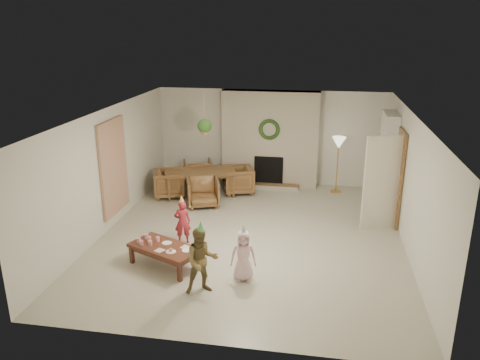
% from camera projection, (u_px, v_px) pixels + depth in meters
% --- Properties ---
extents(floor, '(7.00, 7.00, 0.00)m').
position_uv_depth(floor, '(251.00, 236.00, 9.63)').
color(floor, '#B7B29E').
rests_on(floor, ground).
extents(ceiling, '(7.00, 7.00, 0.00)m').
position_uv_depth(ceiling, '(252.00, 114.00, 8.85)').
color(ceiling, white).
rests_on(ceiling, wall_back).
extents(wall_back, '(7.00, 0.00, 7.00)m').
position_uv_depth(wall_back, '(271.00, 137.00, 12.51)').
color(wall_back, silver).
rests_on(wall_back, floor).
extents(wall_front, '(7.00, 0.00, 7.00)m').
position_uv_depth(wall_front, '(211.00, 262.00, 5.96)').
color(wall_front, silver).
rests_on(wall_front, floor).
extents(wall_left, '(0.00, 7.00, 7.00)m').
position_uv_depth(wall_left, '(108.00, 170.00, 9.72)').
color(wall_left, silver).
rests_on(wall_left, floor).
extents(wall_right, '(0.00, 7.00, 7.00)m').
position_uv_depth(wall_right, '(411.00, 186.00, 8.76)').
color(wall_right, silver).
rests_on(wall_right, floor).
extents(fireplace_mass, '(2.50, 0.40, 2.50)m').
position_uv_depth(fireplace_mass, '(270.00, 139.00, 12.33)').
color(fireplace_mass, brown).
rests_on(fireplace_mass, floor).
extents(fireplace_hearth, '(1.60, 0.30, 0.12)m').
position_uv_depth(fireplace_hearth, '(268.00, 186.00, 12.37)').
color(fireplace_hearth, brown).
rests_on(fireplace_hearth, floor).
extents(fireplace_firebox, '(0.75, 0.12, 0.75)m').
position_uv_depth(fireplace_firebox, '(269.00, 170.00, 12.41)').
color(fireplace_firebox, black).
rests_on(fireplace_firebox, floor).
extents(fireplace_wreath, '(0.54, 0.10, 0.54)m').
position_uv_depth(fireplace_wreath, '(269.00, 130.00, 12.02)').
color(fireplace_wreath, '#1F4018').
rests_on(fireplace_wreath, fireplace_mass).
extents(floor_lamp_base, '(0.27, 0.27, 0.03)m').
position_uv_depth(floor_lamp_base, '(336.00, 191.00, 12.15)').
color(floor_lamp_base, gold).
rests_on(floor_lamp_base, floor).
extents(floor_lamp_post, '(0.03, 0.03, 1.29)m').
position_uv_depth(floor_lamp_post, '(337.00, 167.00, 11.95)').
color(floor_lamp_post, gold).
rests_on(floor_lamp_post, floor).
extents(floor_lamp_shade, '(0.35, 0.35, 0.29)m').
position_uv_depth(floor_lamp_shade, '(339.00, 143.00, 11.75)').
color(floor_lamp_shade, beige).
rests_on(floor_lamp_shade, floor_lamp_post).
extents(bookshelf_carcass, '(0.30, 1.00, 2.20)m').
position_uv_depth(bookshelf_carcass, '(387.00, 160.00, 10.98)').
color(bookshelf_carcass, white).
rests_on(bookshelf_carcass, floor).
extents(bookshelf_shelf_a, '(0.30, 0.92, 0.03)m').
position_uv_depth(bookshelf_shelf_a, '(383.00, 186.00, 11.19)').
color(bookshelf_shelf_a, white).
rests_on(bookshelf_shelf_a, bookshelf_carcass).
extents(bookshelf_shelf_b, '(0.30, 0.92, 0.03)m').
position_uv_depth(bookshelf_shelf_b, '(385.00, 170.00, 11.07)').
color(bookshelf_shelf_b, white).
rests_on(bookshelf_shelf_b, bookshelf_carcass).
extents(bookshelf_shelf_c, '(0.30, 0.92, 0.03)m').
position_uv_depth(bookshelf_shelf_c, '(386.00, 154.00, 10.94)').
color(bookshelf_shelf_c, white).
rests_on(bookshelf_shelf_c, bookshelf_carcass).
extents(bookshelf_shelf_d, '(0.30, 0.92, 0.03)m').
position_uv_depth(bookshelf_shelf_d, '(388.00, 137.00, 10.81)').
color(bookshelf_shelf_d, white).
rests_on(bookshelf_shelf_d, bookshelf_carcass).
extents(books_row_lower, '(0.20, 0.40, 0.24)m').
position_uv_depth(books_row_lower, '(384.00, 183.00, 11.01)').
color(books_row_lower, maroon).
rests_on(books_row_lower, bookshelf_shelf_a).
extents(books_row_mid, '(0.20, 0.44, 0.24)m').
position_uv_depth(books_row_mid, '(384.00, 164.00, 11.07)').
color(books_row_mid, '#225B80').
rests_on(books_row_mid, bookshelf_shelf_b).
extents(books_row_upper, '(0.20, 0.36, 0.22)m').
position_uv_depth(books_row_upper, '(387.00, 149.00, 10.81)').
color(books_row_upper, olive).
rests_on(books_row_upper, bookshelf_shelf_c).
extents(door_frame, '(0.05, 0.86, 2.04)m').
position_uv_depth(door_frame, '(399.00, 178.00, 9.96)').
color(door_frame, brown).
rests_on(door_frame, floor).
extents(door_leaf, '(0.77, 0.32, 2.00)m').
position_uv_depth(door_leaf, '(382.00, 183.00, 9.67)').
color(door_leaf, beige).
rests_on(door_leaf, floor).
extents(curtain_panel, '(0.06, 1.20, 2.00)m').
position_uv_depth(curtain_panel, '(114.00, 167.00, 9.90)').
color(curtain_panel, '#D0B493').
rests_on(curtain_panel, wall_left).
extents(dining_table, '(1.97, 1.49, 0.61)m').
position_uv_depth(dining_table, '(200.00, 183.00, 11.86)').
color(dining_table, brown).
rests_on(dining_table, floor).
extents(dining_chair_near, '(0.93, 0.94, 0.68)m').
position_uv_depth(dining_chair_near, '(203.00, 192.00, 11.13)').
color(dining_chair_near, brown).
rests_on(dining_chair_near, floor).
extents(dining_chair_far, '(0.93, 0.94, 0.68)m').
position_uv_depth(dining_chair_far, '(198.00, 173.00, 12.57)').
color(dining_chair_far, brown).
rests_on(dining_chair_far, floor).
extents(dining_chair_left, '(0.94, 0.93, 0.68)m').
position_uv_depth(dining_chair_left, '(169.00, 183.00, 11.73)').
color(dining_chair_left, brown).
rests_on(dining_chair_left, floor).
extents(dining_chair_right, '(0.94, 0.93, 0.68)m').
position_uv_depth(dining_chair_right, '(238.00, 180.00, 11.99)').
color(dining_chair_right, brown).
rests_on(dining_chair_right, floor).
extents(hanging_plant_cord, '(0.01, 0.01, 0.70)m').
position_uv_depth(hanging_plant_cord, '(204.00, 116.00, 10.57)').
color(hanging_plant_cord, tan).
rests_on(hanging_plant_cord, ceiling).
extents(hanging_plant_pot, '(0.16, 0.16, 0.12)m').
position_uv_depth(hanging_plant_pot, '(205.00, 131.00, 10.68)').
color(hanging_plant_pot, '#AF6638').
rests_on(hanging_plant_pot, hanging_plant_cord).
extents(hanging_plant_foliage, '(0.32, 0.32, 0.32)m').
position_uv_depth(hanging_plant_foliage, '(205.00, 126.00, 10.64)').
color(hanging_plant_foliage, '#244C19').
rests_on(hanging_plant_foliage, hanging_plant_pot).
extents(coffee_table_top, '(1.40, 1.09, 0.06)m').
position_uv_depth(coffee_table_top, '(164.00, 248.00, 8.33)').
color(coffee_table_top, '#582C1D').
rests_on(coffee_table_top, floor).
extents(coffee_table_apron, '(1.27, 0.96, 0.08)m').
position_uv_depth(coffee_table_apron, '(165.00, 251.00, 8.35)').
color(coffee_table_apron, '#582C1D').
rests_on(coffee_table_apron, floor).
extents(coffee_leg_fl, '(0.09, 0.09, 0.33)m').
position_uv_depth(coffee_leg_fl, '(132.00, 255.00, 8.49)').
color(coffee_leg_fl, '#582C1D').
rests_on(coffee_leg_fl, floor).
extents(coffee_leg_fr, '(0.09, 0.09, 0.33)m').
position_uv_depth(coffee_leg_fr, '(180.00, 272.00, 7.88)').
color(coffee_leg_fr, '#582C1D').
rests_on(coffee_leg_fr, floor).
extents(coffee_leg_bl, '(0.09, 0.09, 0.33)m').
position_uv_depth(coffee_leg_bl, '(152.00, 244.00, 8.89)').
color(coffee_leg_bl, '#582C1D').
rests_on(coffee_leg_bl, floor).
extents(coffee_leg_br, '(0.09, 0.09, 0.33)m').
position_uv_depth(coffee_leg_br, '(199.00, 260.00, 8.28)').
color(coffee_leg_br, '#582C1D').
rests_on(coffee_leg_br, floor).
extents(cup_a, '(0.09, 0.09, 0.09)m').
position_uv_depth(cup_a, '(139.00, 240.00, 8.45)').
color(cup_a, white).
rests_on(cup_a, coffee_table_top).
extents(cup_b, '(0.09, 0.09, 0.09)m').
position_uv_depth(cup_b, '(147.00, 236.00, 8.60)').
color(cup_b, white).
rests_on(cup_b, coffee_table_top).
extents(cup_c, '(0.09, 0.09, 0.09)m').
position_uv_depth(cup_c, '(141.00, 243.00, 8.35)').
color(cup_c, white).
rests_on(cup_c, coffee_table_top).
extents(cup_d, '(0.09, 0.09, 0.09)m').
position_uv_depth(cup_d, '(149.00, 239.00, 8.50)').
color(cup_d, white).
rests_on(cup_d, coffee_table_top).
extents(cup_e, '(0.09, 0.09, 0.09)m').
position_uv_depth(cup_e, '(150.00, 243.00, 8.34)').
color(cup_e, white).
rests_on(cup_e, coffee_table_top).
extents(cup_f, '(0.09, 0.09, 0.09)m').
position_uv_depth(cup_f, '(158.00, 239.00, 8.49)').
color(cup_f, white).
rests_on(cup_f, coffee_table_top).
extents(plate_a, '(0.23, 0.23, 0.01)m').
position_uv_depth(plate_a, '(167.00, 243.00, 8.43)').
color(plate_a, white).
rests_on(plate_a, coffee_table_top).
extents(plate_b, '(0.23, 0.23, 0.01)m').
position_uv_depth(plate_b, '(171.00, 252.00, 8.11)').
color(plate_b, white).
rests_on(plate_b, coffee_table_top).
extents(plate_c, '(0.23, 0.23, 0.01)m').
position_uv_depth(plate_c, '(187.00, 250.00, 8.16)').
color(plate_c, white).
rests_on(plate_c, coffee_table_top).
extents(food_scoop, '(0.09, 0.09, 0.07)m').
position_uv_depth(food_scoop, '(171.00, 250.00, 8.10)').
color(food_scoop, tan).
rests_on(food_scoop, plate_b).
extents(napkin_left, '(0.19, 0.19, 0.01)m').
position_uv_depth(napkin_left, '(160.00, 250.00, 8.15)').
color(napkin_left, '#DFA6A4').
rests_on(napkin_left, coffee_table_top).
extents(napkin_right, '(0.19, 0.19, 0.01)m').
position_uv_depth(napkin_right, '(185.00, 247.00, 8.27)').
color(napkin_right, '#DFA6A4').
rests_on(napkin_right, coffee_table_top).
extents(child_red, '(0.37, 0.30, 0.88)m').
position_uv_depth(child_red, '(183.00, 222.00, 9.20)').
color(child_red, maroon).
rests_on(child_red, floor).
extents(party_hat_red, '(0.12, 0.12, 0.17)m').
position_uv_depth(party_hat_red, '(182.00, 199.00, 9.05)').
color(party_hat_red, '#EBE94E').
rests_on(party_hat_red, child_red).
extents(child_plaid, '(0.66, 0.59, 1.10)m').
position_uv_depth(child_plaid, '(202.00, 261.00, 7.46)').
color(child_plaid, brown).
rests_on(child_plaid, floor).
extents(party_hat_plaid, '(0.14, 0.14, 0.18)m').
position_uv_depth(party_hat_plaid, '(201.00, 226.00, 7.27)').
color(party_hat_plaid, '#4CB25A').
rests_on(party_hat_plaid, child_plaid).
extents(child_pink, '(0.47, 0.35, 0.89)m').
position_uv_depth(child_pink, '(243.00, 256.00, 7.86)').
color(child_pink, '#F5C4CF').
rests_on(child_pink, floor).
extents(party_hat_pink, '(0.12, 0.12, 0.16)m').
position_uv_depth(party_hat_pink, '(243.00, 229.00, 7.71)').
color(party_hat_pink, '#B4B6BB').
rests_on(party_hat_pink, child_pink).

